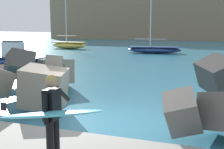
# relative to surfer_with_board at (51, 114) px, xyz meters

# --- Properties ---
(ground_plane) EXTENTS (400.00, 400.00, 0.00)m
(ground_plane) POSITION_rel_surfer_with_board_xyz_m (-0.58, 3.70, -1.28)
(ground_plane) COLOR #2D6B84
(breakwater_jetty) EXTENTS (32.58, 6.94, 2.73)m
(breakwater_jetty) POSITION_rel_surfer_with_board_xyz_m (-2.56, 4.80, -0.23)
(breakwater_jetty) COLOR #4C4944
(breakwater_jetty) RESTS_ON ground
(surfer_with_board) EXTENTS (2.11, 1.22, 1.78)m
(surfer_with_board) POSITION_rel_surfer_with_board_xyz_m (0.00, 0.00, 0.00)
(surfer_with_board) COLOR black
(surfer_with_board) RESTS_ON walkway_path
(boat_near_centre) EXTENTS (4.70, 1.68, 1.97)m
(boat_near_centre) POSITION_rel_surfer_with_board_xyz_m (-11.76, 14.00, -0.68)
(boat_near_centre) COLOR navy
(boat_near_centre) RESTS_ON ground
(boat_near_right) EXTENTS (6.50, 2.56, 8.13)m
(boat_near_right) POSITION_rel_surfer_with_board_xyz_m (-4.38, 29.84, -0.83)
(boat_near_right) COLOR navy
(boat_near_right) RESTS_ON ground
(boat_mid_left) EXTENTS (5.61, 2.31, 7.13)m
(boat_mid_left) POSITION_rel_surfer_with_board_xyz_m (-17.51, 33.10, -0.72)
(boat_mid_left) COLOR #EAC64C
(boat_mid_left) RESTS_ON ground
(headland_bluff) EXTENTS (72.03, 36.27, 18.04)m
(headland_bluff) POSITION_rel_surfer_with_board_xyz_m (-7.35, 86.71, 7.76)
(headland_bluff) COLOR #847056
(headland_bluff) RESTS_ON ground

